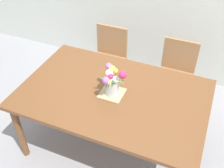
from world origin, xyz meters
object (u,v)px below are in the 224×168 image
dining_table (113,98)px  flower_vase (112,81)px  chair_left (109,55)px  chair_right (176,71)px

dining_table → flower_vase: 0.24m
dining_table → flower_vase: bearing=-101.9°
chair_left → flower_vase: 1.13m
chair_left → chair_right: 0.90m
dining_table → chair_right: size_ratio=2.03×
chair_right → dining_table: bearing=64.2°
flower_vase → chair_left: bearing=115.1°
dining_table → chair_right: (0.45, 0.93, -0.18)m
dining_table → flower_vase: flower_vase is taller
chair_left → flower_vase: bearing=115.1°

